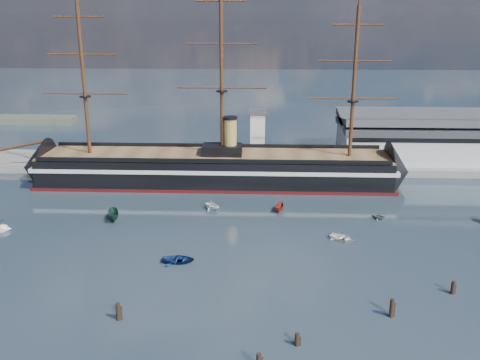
{
  "coord_description": "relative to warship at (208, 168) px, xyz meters",
  "views": [
    {
      "loc": [
        4.0,
        -70.73,
        42.7
      ],
      "look_at": [
        -0.3,
        35.0,
        9.0
      ],
      "focal_mm": 40.0,
      "sensor_mm": 36.0,
      "label": 1
    }
  ],
  "objects": [
    {
      "name": "quay",
      "position": [
        19.51,
        16.0,
        -4.04
      ],
      "size": [
        180.0,
        18.0,
        2.0
      ],
      "primitive_type": "cube",
      "color": "slate",
      "rests_on": "ground"
    },
    {
      "name": "motorboat_c",
      "position": [
        17.79,
        -19.55,
        -4.04
      ],
      "size": [
        5.32,
        2.84,
        2.02
      ],
      "primitive_type": "imported",
      "rotation": [
        0.0,
        0.0,
        -0.2
      ],
      "color": "maroon",
      "rests_on": "ground"
    },
    {
      "name": "quay_tower",
      "position": [
        12.51,
        13.0,
        5.72
      ],
      "size": [
        5.0,
        5.0,
        15.0
      ],
      "color": "silver",
      "rests_on": "ground"
    },
    {
      "name": "piling_near_right",
      "position": [
        32.76,
        -61.71,
        -4.04
      ],
      "size": [
        0.64,
        0.64,
        3.63
      ],
      "primitive_type": "cylinder",
      "color": "black",
      "rests_on": "ground"
    },
    {
      "name": "ground",
      "position": [
        9.51,
        -20.0,
        -4.04
      ],
      "size": [
        600.0,
        600.0,
        0.0
      ],
      "primitive_type": "plane",
      "color": "#1E2D37",
      "rests_on": "ground"
    },
    {
      "name": "motorboat_a",
      "position": [
        -17.6,
        -26.16,
        -4.04
      ],
      "size": [
        7.11,
        4.16,
        2.68
      ],
      "primitive_type": "imported",
      "rotation": [
        0.0,
        0.0,
        0.27
      ],
      "color": "#143A29",
      "rests_on": "ground"
    },
    {
      "name": "warship",
      "position": [
        0.0,
        0.0,
        0.0
      ],
      "size": [
        112.88,
        16.32,
        53.94
      ],
      "rotation": [
        0.0,
        0.0,
        -0.0
      ],
      "color": "black",
      "rests_on": "ground"
    },
    {
      "name": "motorboat_g",
      "position": [
        38.76,
        -23.32,
        -4.04
      ],
      "size": [
        2.96,
        5.04,
        1.73
      ],
      "primitive_type": "imported",
      "rotation": [
        0.0,
        0.0,
        -1.77
      ],
      "color": "slate",
      "rests_on": "ground"
    },
    {
      "name": "piling_far_right",
      "position": [
        43.96,
        -54.58,
        -4.04
      ],
      "size": [
        0.64,
        0.64,
        2.9
      ],
      "primitive_type": "cylinder",
      "color": "black",
      "rests_on": "ground"
    },
    {
      "name": "warehouse",
      "position": [
        67.51,
        20.0,
        3.95
      ],
      "size": [
        63.0,
        21.0,
        11.6
      ],
      "color": "#B7BABC",
      "rests_on": "ground"
    },
    {
      "name": "motorboat_b",
      "position": [
        -0.87,
        -45.41,
        -4.04
      ],
      "size": [
        1.52,
        3.61,
        1.67
      ],
      "primitive_type": "imported",
      "rotation": [
        0.0,
        0.0,
        1.6
      ],
      "color": "navy",
      "rests_on": "ground"
    },
    {
      "name": "piling_near_left",
      "position": [
        -6.74,
        -64.07,
        -4.04
      ],
      "size": [
        0.64,
        0.64,
        3.39
      ],
      "primitive_type": "cylinder",
      "color": "black",
      "rests_on": "ground"
    },
    {
      "name": "piling_near_mid",
      "position": [
        18.61,
        -69.27,
        -4.04
      ],
      "size": [
        0.64,
        0.64,
        2.56
      ],
      "primitive_type": "cylinder",
      "color": "black",
      "rests_on": "ground"
    },
    {
      "name": "motorboat_d",
      "position": [
        2.66,
        -18.84,
        -4.04
      ],
      "size": [
        6.31,
        7.23,
        2.48
      ],
      "primitive_type": "imported",
      "rotation": [
        0.0,
        0.0,
        0.96
      ],
      "color": "white",
      "rests_on": "ground"
    },
    {
      "name": "motorboat_e",
      "position": [
        29.58,
        -34.67,
        -4.04
      ],
      "size": [
        3.01,
        3.42,
        1.53
      ],
      "primitive_type": "imported",
      "rotation": [
        0.0,
        0.0,
        0.93
      ],
      "color": "white",
      "rests_on": "ground"
    }
  ]
}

